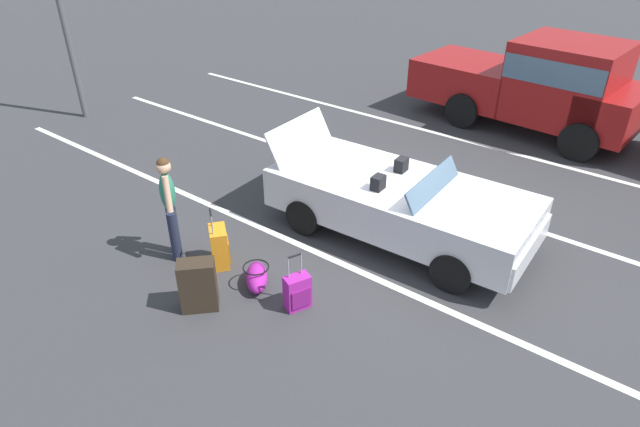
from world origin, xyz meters
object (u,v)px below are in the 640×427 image
suitcase_small_carryon (297,292)px  traveler_person (169,203)px  convertible_car (411,207)px  parked_pickup_truck_near (543,84)px  suitcase_medium_bright (219,247)px  suitcase_large_black (198,285)px  duffel_bag (257,277)px

suitcase_small_carryon → traveler_person: size_ratio=0.50×
convertible_car → parked_pickup_truck_near: (0.07, 5.71, 0.51)m
suitcase_medium_bright → suitcase_small_carryon: bearing=-53.3°
convertible_car → suitcase_medium_bright: (-1.88, -2.31, -0.28)m
convertible_car → suitcase_medium_bright: size_ratio=4.61×
convertible_car → suitcase_large_black: convertible_car is taller
suitcase_medium_bright → parked_pickup_truck_near: parked_pickup_truck_near is taller
convertible_car → parked_pickup_truck_near: 5.73m
convertible_car → suitcase_small_carryon: 2.41m
duffel_bag → parked_pickup_truck_near: bearing=81.8°
duffel_bag → parked_pickup_truck_near: 8.21m
duffel_bag → convertible_car: bearing=65.2°
suitcase_small_carryon → traveler_person: traveler_person is taller
convertible_car → suitcase_small_carryon: (-0.36, -2.36, -0.34)m
suitcase_large_black → duffel_bag: size_ratio=1.10×
suitcase_large_black → parked_pickup_truck_near: bearing=-54.9°
suitcase_small_carryon → duffel_bag: bearing=-156.3°
suitcase_large_black → traveler_person: bearing=17.9°
convertible_car → duffel_bag: bearing=-117.0°
duffel_bag → traveler_person: 1.68m
suitcase_large_black → suitcase_medium_bright: bearing=-15.3°
suitcase_large_black → traveler_person: traveler_person is taller
duffel_bag → suitcase_medium_bright: bearing=175.8°
traveler_person → convertible_car: bearing=-9.1°
suitcase_small_carryon → duffel_bag: suitcase_small_carryon is taller
traveler_person → parked_pickup_truck_near: size_ratio=0.32×
parked_pickup_truck_near → suitcase_medium_bright: bearing=-98.8°
suitcase_medium_bright → suitcase_small_carryon: 1.53m
suitcase_small_carryon → parked_pickup_truck_near: bearing=110.1°
convertible_car → suitcase_large_black: bearing=-116.0°
convertible_car → traveler_person: size_ratio=2.58×
convertible_car → duffel_bag: 2.64m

